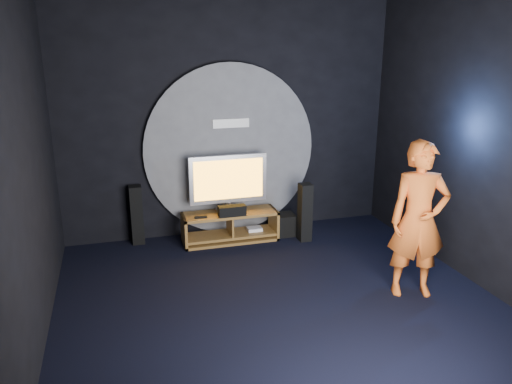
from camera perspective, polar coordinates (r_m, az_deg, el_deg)
The scene contains 14 objects.
floor at distance 5.83m, azimuth 2.96°, elevation -12.88°, with size 5.00×5.00×0.00m, color black.
back_wall at distance 7.55m, azimuth -3.09°, elevation 8.20°, with size 5.00×0.04×3.50m, color black.
front_wall at distance 3.05m, azimuth 19.05°, elevation -6.15°, with size 5.00×0.04×3.50m, color black.
left_wall at distance 4.97m, azimuth -25.12°, elevation 1.98°, with size 0.04×5.00×3.50m, color black.
right_wall at distance 6.45m, azimuth 24.82°, elevation 5.15°, with size 0.04×5.00×3.50m, color black.
wall_disc_panel at distance 7.57m, azimuth -2.94°, elevation 4.79°, with size 2.60×0.11×2.60m.
media_console at distance 7.50m, azimuth -2.93°, elevation -4.18°, with size 1.42×0.45×0.45m.
tv at distance 7.33m, azimuth -3.19°, elevation 1.27°, with size 1.15×0.22×0.85m.
center_speaker at distance 7.25m, azimuth -2.76°, elevation -2.15°, with size 0.40×0.15×0.15m, color black.
remote at distance 7.21m, azimuth -6.32°, elevation -2.88°, with size 0.18×0.05×0.02m, color black.
tower_speaker_left at distance 7.53m, azimuth -13.47°, elevation -2.56°, with size 0.18×0.20×0.88m, color black.
tower_speaker_right at distance 7.47m, azimuth 5.61°, elevation -2.33°, with size 0.18×0.20×0.88m, color black.
subwoofer at distance 7.74m, azimuth 3.28°, elevation -3.71°, with size 0.30×0.30×0.33m, color black.
player at distance 6.02m, azimuth 18.08°, elevation -3.07°, with size 0.67×0.44×1.84m, color #D0571C.
Camera 1 is at (-1.69, -4.76, 2.90)m, focal length 35.00 mm.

